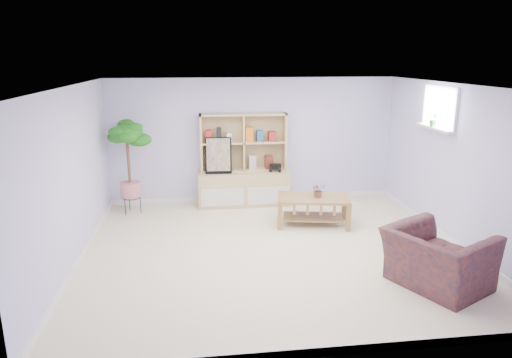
{
  "coord_description": "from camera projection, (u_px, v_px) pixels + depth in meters",
  "views": [
    {
      "loc": [
        -1.04,
        -6.16,
        2.78
      ],
      "look_at": [
        -0.18,
        0.64,
        0.93
      ],
      "focal_mm": 32.0,
      "sensor_mm": 36.0,
      "label": 1
    }
  ],
  "objects": [
    {
      "name": "toy_truck",
      "position": [
        275.0,
        167.0,
        8.69
      ],
      "size": [
        0.34,
        0.27,
        0.16
      ],
      "primitive_type": null,
      "rotation": [
        0.0,
        0.0,
        -0.21
      ],
      "color": "black",
      "rests_on": "storage_unit"
    },
    {
      "name": "floor_tree",
      "position": [
        129.0,
        168.0,
        8.16
      ],
      "size": [
        0.71,
        0.71,
        1.7
      ],
      "primitive_type": null,
      "rotation": [
        0.0,
        0.0,
        -0.13
      ],
      "color": "#126915",
      "rests_on": "floor"
    },
    {
      "name": "baseboard",
      "position": [
        273.0,
        247.0,
        6.74
      ],
      "size": [
        5.5,
        5.0,
        0.1
      ],
      "primitive_type": null,
      "color": "white",
      "rests_on": "floor"
    },
    {
      "name": "window_sill",
      "position": [
        434.0,
        128.0,
        7.21
      ],
      "size": [
        0.14,
        1.0,
        0.04
      ],
      "primitive_type": "cube",
      "color": "white",
      "rests_on": "walls"
    },
    {
      "name": "ceiling",
      "position": [
        275.0,
        86.0,
        6.13
      ],
      "size": [
        5.5,
        5.0,
        0.01
      ],
      "primitive_type": "cube",
      "color": "white",
      "rests_on": "walls"
    },
    {
      "name": "window",
      "position": [
        440.0,
        108.0,
        7.14
      ],
      "size": [
        0.1,
        0.98,
        0.68
      ],
      "primitive_type": null,
      "color": "#C4DEFF",
      "rests_on": "walls"
    },
    {
      "name": "walls",
      "position": [
        274.0,
        172.0,
        6.44
      ],
      "size": [
        5.51,
        5.01,
        2.4
      ],
      "color": "silver",
      "rests_on": "floor"
    },
    {
      "name": "coffee_table",
      "position": [
        313.0,
        211.0,
        7.75
      ],
      "size": [
        1.3,
        0.86,
        0.49
      ],
      "primitive_type": null,
      "rotation": [
        0.0,
        0.0,
        -0.19
      ],
      "color": "olive",
      "rests_on": "floor"
    },
    {
      "name": "armchair",
      "position": [
        438.0,
        255.0,
        5.6
      ],
      "size": [
        1.38,
        1.45,
        0.83
      ],
      "primitive_type": "imported",
      "rotation": [
        0.0,
        0.0,
        2.05
      ],
      "color": "#171B35",
      "rests_on": "floor"
    },
    {
      "name": "table_plant",
      "position": [
        318.0,
        190.0,
        7.64
      ],
      "size": [
        0.26,
        0.24,
        0.26
      ],
      "primitive_type": "imported",
      "rotation": [
        0.0,
        0.0,
        0.19
      ],
      "color": "#2C652A",
      "rests_on": "coffee_table"
    },
    {
      "name": "storage_unit",
      "position": [
        244.0,
        160.0,
        8.64
      ],
      "size": [
        1.75,
        0.59,
        1.75
      ],
      "primitive_type": null,
      "color": "#D3B07E",
      "rests_on": "floor"
    },
    {
      "name": "floor",
      "position": [
        273.0,
        250.0,
        6.75
      ],
      "size": [
        5.5,
        5.0,
        0.01
      ],
      "primitive_type": "cube",
      "color": "beige",
      "rests_on": "ground"
    },
    {
      "name": "poster",
      "position": [
        218.0,
        156.0,
        8.48
      ],
      "size": [
        0.5,
        0.14,
        0.68
      ],
      "primitive_type": null,
      "rotation": [
        0.0,
        0.0,
        -0.05
      ],
      "color": "yellow",
      "rests_on": "storage_unit"
    },
    {
      "name": "sill_plant",
      "position": [
        433.0,
        119.0,
        7.25
      ],
      "size": [
        0.15,
        0.14,
        0.22
      ],
      "primitive_type": "imported",
      "rotation": [
        0.0,
        0.0,
        0.4
      ],
      "color": "#126915",
      "rests_on": "window_sill"
    }
  ]
}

